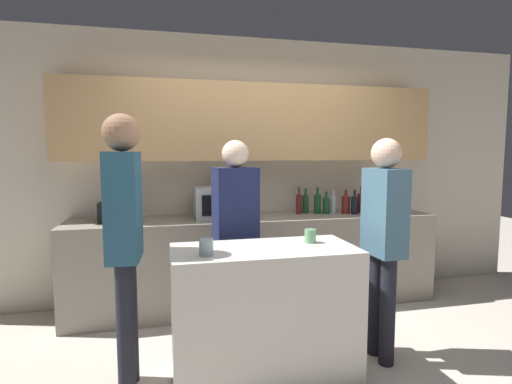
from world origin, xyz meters
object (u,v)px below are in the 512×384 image
(bottle_0, at_px, (299,204))
(bottle_6, at_px, (354,205))
(bottle_4, at_px, (333,204))
(toaster, at_px, (113,212))
(bottle_2, at_px, (317,204))
(person_center, at_px, (124,227))
(potted_plant, at_px, (374,194))
(cup_0, at_px, (310,236))
(bottle_7, at_px, (361,203))
(bottle_3, at_px, (326,205))
(microwave, at_px, (221,203))
(cup_1, at_px, (206,247))
(person_left, at_px, (236,224))
(person_right, at_px, (384,231))
(bottle_5, at_px, (346,204))
(bottle_1, at_px, (305,204))

(bottle_0, height_order, bottle_6, bottle_0)
(bottle_4, bearing_deg, toaster, -178.60)
(toaster, distance_m, bottle_2, 2.00)
(toaster, relative_size, person_center, 0.15)
(potted_plant, bearing_deg, person_center, -153.35)
(toaster, distance_m, cup_0, 1.88)
(toaster, bearing_deg, cup_0, -39.51)
(bottle_7, distance_m, cup_0, 1.56)
(cup_0, bearing_deg, bottle_3, 62.36)
(microwave, height_order, toaster, microwave)
(potted_plant, bearing_deg, microwave, -179.95)
(microwave, relative_size, bottle_7, 1.86)
(cup_1, bearing_deg, person_center, 160.89)
(bottle_0, bearing_deg, cup_0, -105.78)
(toaster, relative_size, potted_plant, 0.66)
(bottle_6, xyz_separation_m, cup_0, (-0.91, -1.12, -0.05))
(bottle_6, bearing_deg, potted_plant, 15.91)
(toaster, relative_size, person_left, 0.16)
(person_right, bearing_deg, cup_1, 94.77)
(bottle_7, bearing_deg, person_center, -152.03)
(toaster, bearing_deg, cup_1, -63.24)
(cup_0, xyz_separation_m, person_center, (-1.25, -0.02, 0.12))
(bottle_0, xyz_separation_m, person_center, (-1.60, -1.28, 0.06))
(cup_1, bearing_deg, potted_plant, 35.74)
(toaster, relative_size, bottle_2, 0.95)
(person_left, height_order, person_right, person_right)
(bottle_2, bearing_deg, bottle_7, -7.39)
(bottle_7, height_order, cup_0, bottle_7)
(bottle_0, relative_size, bottle_4, 1.20)
(potted_plant, height_order, bottle_6, potted_plant)
(person_left, bearing_deg, bottle_3, -155.78)
(person_left, bearing_deg, bottle_2, -152.43)
(microwave, distance_m, person_right, 1.60)
(cup_1, relative_size, person_center, 0.06)
(bottle_7, bearing_deg, person_right, -110.94)
(bottle_3, distance_m, person_left, 1.31)
(bottle_7, bearing_deg, toaster, 179.73)
(bottle_5, relative_size, bottle_7, 0.89)
(bottle_6, bearing_deg, bottle_1, 158.91)
(potted_plant, relative_size, bottle_1, 1.53)
(cup_0, bearing_deg, person_center, -179.21)
(bottle_7, height_order, person_center, person_center)
(bottle_4, relative_size, cup_0, 2.43)
(bottle_0, height_order, person_center, person_center)
(bottle_1, bearing_deg, person_center, -142.02)
(toaster, xyz_separation_m, person_center, (0.20, -1.21, 0.08))
(bottle_2, distance_m, bottle_3, 0.09)
(bottle_1, height_order, cup_1, bottle_1)
(microwave, xyz_separation_m, bottle_4, (1.19, 0.05, -0.06))
(microwave, height_order, cup_1, microwave)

